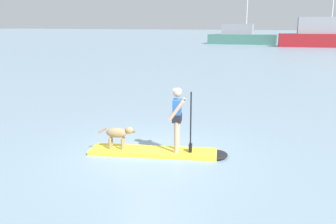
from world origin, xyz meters
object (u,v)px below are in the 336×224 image
at_px(person_paddler, 178,115).
at_px(paddleboard, 162,152).
at_px(moored_boat_port, 241,36).
at_px(moored_boat_center, 323,36).
at_px(dog, 118,134).

bearing_deg(person_paddler, paddleboard, -164.87).
xyz_separation_m(paddleboard, moored_boat_port, (-9.83, 54.93, 1.19)).
distance_m(moored_boat_port, moored_boat_center, 13.24).
relative_size(paddleboard, moored_boat_port, 0.32).
bearing_deg(moored_boat_center, paddleboard, -93.17).
bearing_deg(moored_boat_port, dog, -81.02).
bearing_deg(dog, paddleboard, 15.13).
bearing_deg(dog, moored_boat_port, 98.98).
distance_m(paddleboard, moored_boat_center, 51.18).
height_order(dog, moored_boat_port, moored_boat_port).
bearing_deg(dog, person_paddler, 15.13).
distance_m(paddleboard, person_paddler, 1.08).
height_order(paddleboard, person_paddler, person_paddler).
height_order(person_paddler, dog, person_paddler).
relative_size(paddleboard, moored_boat_center, 0.28).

